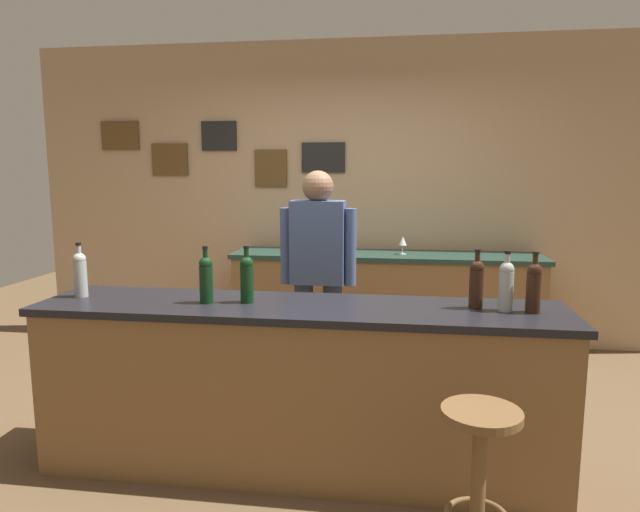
{
  "coord_description": "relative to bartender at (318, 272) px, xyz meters",
  "views": [
    {
      "loc": [
        0.52,
        -3.21,
        1.62
      ],
      "look_at": [
        -0.01,
        0.45,
        1.05
      ],
      "focal_mm": 31.23,
      "sensor_mm": 36.0,
      "label": 1
    }
  ],
  "objects": [
    {
      "name": "ground_plane",
      "position": [
        0.03,
        -0.48,
        -0.94
      ],
      "size": [
        10.0,
        10.0,
        0.0
      ],
      "primitive_type": "plane",
      "color": "brown"
    },
    {
      "name": "back_wall",
      "position": [
        0.01,
        1.55,
        0.47
      ],
      "size": [
        6.0,
        0.09,
        2.8
      ],
      "color": "tan",
      "rests_on": "ground_plane"
    },
    {
      "name": "bar_counter",
      "position": [
        0.03,
        -0.88,
        -0.47
      ],
      "size": [
        2.79,
        0.6,
        0.92
      ],
      "color": "brown",
      "rests_on": "ground_plane"
    },
    {
      "name": "side_counter",
      "position": [
        0.43,
        1.17,
        -0.48
      ],
      "size": [
        2.7,
        0.56,
        0.9
      ],
      "color": "brown",
      "rests_on": "ground_plane"
    },
    {
      "name": "bartender",
      "position": [
        0.0,
        0.0,
        0.0
      ],
      "size": [
        0.52,
        0.21,
        1.62
      ],
      "color": "#384766",
      "rests_on": "ground_plane"
    },
    {
      "name": "bar_stool",
      "position": [
        0.88,
        -1.53,
        -0.48
      ],
      "size": [
        0.32,
        0.32,
        0.68
      ],
      "color": "brown",
      "rests_on": "ground_plane"
    },
    {
      "name": "wine_bottle_a",
      "position": [
        -1.21,
        -0.87,
        0.12
      ],
      "size": [
        0.07,
        0.07,
        0.31
      ],
      "color": "#999E99",
      "rests_on": "bar_counter"
    },
    {
      "name": "wine_bottle_b",
      "position": [
        -0.47,
        -0.91,
        0.12
      ],
      "size": [
        0.07,
        0.07,
        0.31
      ],
      "color": "black",
      "rests_on": "bar_counter"
    },
    {
      "name": "wine_bottle_c",
      "position": [
        -0.25,
        -0.87,
        0.12
      ],
      "size": [
        0.07,
        0.07,
        0.31
      ],
      "color": "black",
      "rests_on": "bar_counter"
    },
    {
      "name": "wine_bottle_d",
      "position": [
        0.94,
        -0.82,
        0.12
      ],
      "size": [
        0.07,
        0.07,
        0.31
      ],
      "color": "black",
      "rests_on": "bar_counter"
    },
    {
      "name": "wine_bottle_e",
      "position": [
        1.08,
        -0.86,
        0.12
      ],
      "size": [
        0.07,
        0.07,
        0.31
      ],
      "color": "#999E99",
      "rests_on": "bar_counter"
    },
    {
      "name": "wine_bottle_f",
      "position": [
        1.21,
        -0.87,
        0.12
      ],
      "size": [
        0.07,
        0.07,
        0.31
      ],
      "color": "black",
      "rests_on": "bar_counter"
    },
    {
      "name": "wine_glass_a",
      "position": [
        0.01,
        1.26,
        0.07
      ],
      "size": [
        0.07,
        0.07,
        0.16
      ],
      "color": "silver",
      "rests_on": "side_counter"
    },
    {
      "name": "wine_glass_b",
      "position": [
        0.57,
        1.15,
        0.07
      ],
      "size": [
        0.07,
        0.07,
        0.16
      ],
      "color": "silver",
      "rests_on": "side_counter"
    },
    {
      "name": "coffee_mug",
      "position": [
        -0.15,
        1.22,
        0.01
      ],
      "size": [
        0.12,
        0.08,
        0.09
      ],
      "color": "#B2332D",
      "rests_on": "side_counter"
    }
  ]
}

